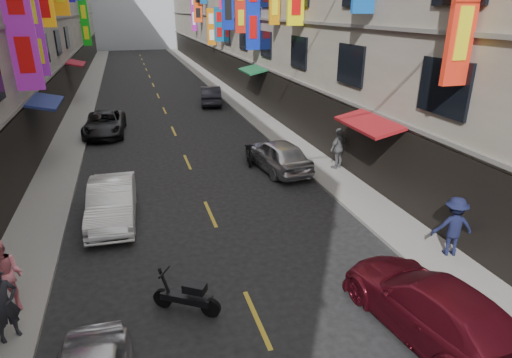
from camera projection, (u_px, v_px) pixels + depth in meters
sidewalk_left at (85, 99)px, 35.57m from camera, size 2.00×90.00×0.12m
sidewalk_right at (225, 92)px, 38.75m from camera, size 2.00×90.00×0.12m
street_awnings at (153, 96)px, 21.49m from camera, size 13.99×35.20×0.41m
lane_markings at (161, 103)px, 34.51m from camera, size 0.12×80.20×0.01m
scooter_crossing at (187, 297)px, 10.57m from camera, size 1.57×1.09×1.14m
scooter_far_right at (249, 154)px, 20.99m from camera, size 0.64×1.79×1.14m
car_left_mid at (112, 202)px, 15.10m from camera, size 1.70×4.43×1.44m
car_left_far at (105, 124)px, 25.52m from camera, size 2.53×4.99×1.35m
car_right_near at (433, 307)px, 9.77m from camera, size 2.67×5.21×1.45m
car_right_mid at (278, 155)px, 19.89m from camera, size 2.34×4.59×1.50m
car_right_far at (211, 95)px, 33.64m from camera, size 2.20×4.54×1.44m
pedestrian_lnear at (4, 305)px, 9.40m from camera, size 0.87×0.86×1.77m
pedestrian_lfar at (4, 277)px, 10.26m from camera, size 1.05×0.82×1.92m
pedestrian_rnear at (454, 226)px, 12.70m from camera, size 1.34×0.99×1.86m
pedestrian_rfar at (339, 148)px, 19.69m from camera, size 1.28×1.04×1.91m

